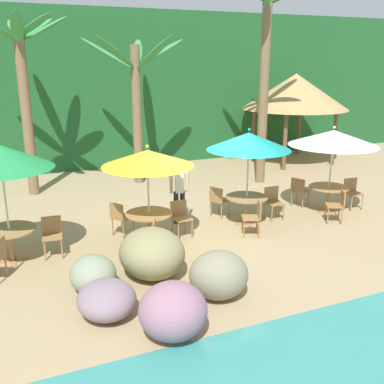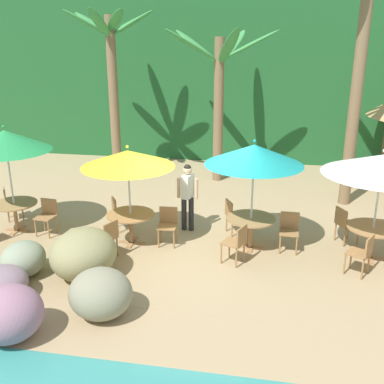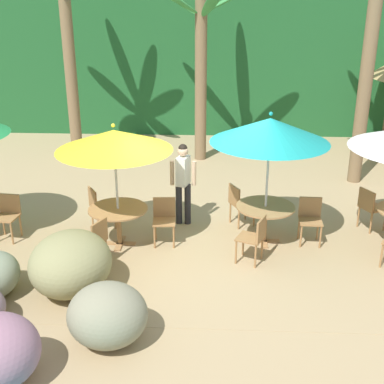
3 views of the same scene
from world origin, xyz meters
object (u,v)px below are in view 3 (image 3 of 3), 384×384
chair_yellow_seaward (164,217)px  waiter_in_white (183,178)px  chair_green_seaward (8,213)px  chair_teal_seaward (310,217)px  palm_tree_nearest (67,20)px  umbrella_yellow (114,140)px  chair_teal_inland (239,202)px  dining_table_yellow (118,215)px  chair_yellow_inland (98,205)px  umbrella_teal (270,130)px  dining_table_teal (265,212)px  chair_white_inland (370,206)px  chair_teal_left (255,236)px  chair_yellow_left (95,239)px  palm_tree_second (201,39)px

chair_yellow_seaward → waiter_in_white: size_ratio=0.51×
waiter_in_white → chair_green_seaward: bearing=-166.3°
chair_teal_seaward → palm_tree_nearest: size_ratio=0.16×
umbrella_yellow → chair_teal_inland: 2.90m
chair_green_seaward → chair_teal_inland: size_ratio=1.00×
chair_teal_seaward → dining_table_yellow: bearing=-175.3°
chair_yellow_inland → chair_teal_seaward: 4.13m
umbrella_teal → chair_teal_seaward: (0.85, 0.06, -1.68)m
umbrella_yellow → dining_table_teal: umbrella_yellow is taller
dining_table_yellow → umbrella_teal: 3.17m
chair_green_seaward → chair_white_inland: bearing=5.6°
chair_yellow_inland → chair_teal_left: 3.27m
umbrella_yellow → palm_tree_nearest: size_ratio=0.43×
chair_yellow_left → chair_teal_left: same height
chair_yellow_seaward → chair_teal_inland: (1.43, 0.81, 0.00)m
dining_table_yellow → chair_yellow_seaward: 0.86m
umbrella_yellow → chair_teal_seaward: (3.59, 0.30, -1.53)m
chair_yellow_seaward → chair_yellow_inland: same height
dining_table_teal → chair_teal_left: bearing=-106.7°
chair_yellow_inland → chair_white_inland: bearing=2.1°
chair_yellow_inland → chair_white_inland: (5.38, 0.20, 0.00)m
chair_green_seaward → chair_white_inland: size_ratio=1.00×
umbrella_yellow → palm_tree_second: 5.67m
dining_table_teal → umbrella_yellow: bearing=-175.0°
chair_yellow_inland → palm_tree_nearest: 5.86m
umbrella_yellow → palm_tree_second: palm_tree_second is taller
dining_table_teal → palm_tree_second: bearing=105.1°
waiter_in_white → palm_tree_second: bearing=87.3°
chair_yellow_seaward → palm_tree_nearest: 6.77m
chair_teal_seaward → palm_tree_second: palm_tree_second is taller
chair_yellow_seaward → umbrella_teal: 2.53m
chair_white_inland → waiter_in_white: bearing=178.2°
chair_yellow_left → palm_tree_nearest: (-1.89, 6.09, 3.24)m
dining_table_yellow → chair_teal_seaward: chair_teal_seaward is taller
chair_yellow_seaward → umbrella_teal: (1.90, 0.09, 1.68)m
chair_yellow_inland → chair_teal_seaward: same height
chair_yellow_seaward → chair_teal_seaward: bearing=3.2°
umbrella_teal → chair_teal_left: (-0.25, -0.82, -1.68)m
chair_yellow_seaward → chair_green_seaward: bearing=179.3°
umbrella_yellow → dining_table_yellow: size_ratio=2.13×
chair_teal_inland → palm_tree_nearest: (-4.42, 4.32, 3.24)m
umbrella_yellow → chair_yellow_inland: size_ratio=2.70×
umbrella_yellow → chair_teal_left: umbrella_yellow is taller
umbrella_yellow → chair_yellow_inland: bearing=128.0°
umbrella_teal → waiter_in_white: bearing=154.8°
waiter_in_white → chair_teal_inland: bearing=-1.8°
umbrella_yellow → dining_table_teal: 3.10m
chair_yellow_seaward → chair_teal_inland: same height
chair_green_seaward → umbrella_yellow: umbrella_yellow is taller
waiter_in_white → chair_white_inland: bearing=-1.8°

